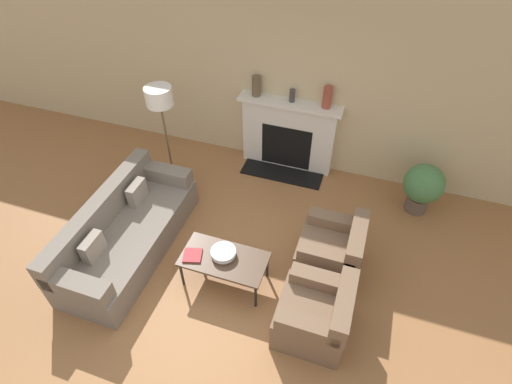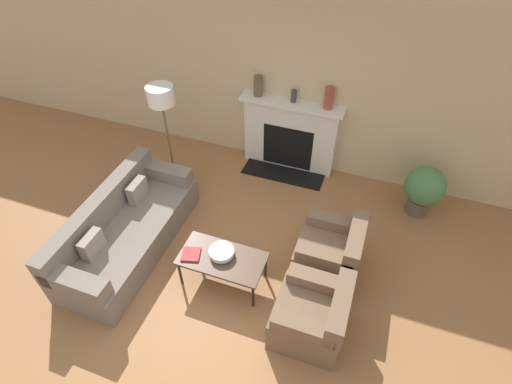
% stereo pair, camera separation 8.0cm
% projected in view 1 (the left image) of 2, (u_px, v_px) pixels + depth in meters
% --- Properties ---
extents(ground_plane, '(18.00, 18.00, 0.00)m').
position_uv_depth(ground_plane, '(215.00, 308.00, 4.66)').
color(ground_plane, '#99663D').
extents(wall_back, '(18.00, 0.06, 2.90)m').
position_uv_depth(wall_back, '(289.00, 78.00, 5.71)').
color(wall_back, '#C6B289').
rests_on(wall_back, ground_plane).
extents(fireplace, '(1.55, 0.59, 1.16)m').
position_uv_depth(fireplace, '(288.00, 136.00, 6.20)').
color(fireplace, silver).
rests_on(fireplace, ground_plane).
extents(couch, '(0.88, 2.17, 0.79)m').
position_uv_depth(couch, '(126.00, 233.00, 5.11)').
color(couch, slate).
rests_on(couch, ground_plane).
extents(armchair_near, '(0.74, 0.75, 0.77)m').
position_uv_depth(armchair_near, '(316.00, 314.00, 4.25)').
color(armchair_near, brown).
rests_on(armchair_near, ground_plane).
extents(armchair_far, '(0.74, 0.75, 0.77)m').
position_uv_depth(armchair_far, '(332.00, 251.00, 4.87)').
color(armchair_far, brown).
rests_on(armchair_far, ground_plane).
extents(coffee_table, '(1.01, 0.52, 0.43)m').
position_uv_depth(coffee_table, '(224.00, 260.00, 4.66)').
color(coffee_table, '#4C3828').
rests_on(coffee_table, ground_plane).
extents(bowl, '(0.30, 0.30, 0.08)m').
position_uv_depth(bowl, '(223.00, 253.00, 4.64)').
color(bowl, silver).
rests_on(bowl, coffee_table).
extents(book, '(0.26, 0.26, 0.02)m').
position_uv_depth(book, '(193.00, 255.00, 4.66)').
color(book, '#9E2D33').
rests_on(book, coffee_table).
extents(floor_lamp, '(0.40, 0.40, 1.59)m').
position_uv_depth(floor_lamp, '(161.00, 109.00, 5.44)').
color(floor_lamp, brown).
rests_on(floor_lamp, ground_plane).
extents(mantel_vase_left, '(0.13, 0.13, 0.30)m').
position_uv_depth(mantel_vase_left, '(256.00, 86.00, 5.82)').
color(mantel_vase_left, brown).
rests_on(mantel_vase_left, fireplace).
extents(mantel_vase_center_left, '(0.08, 0.08, 0.19)m').
position_uv_depth(mantel_vase_center_left, '(292.00, 96.00, 5.73)').
color(mantel_vase_center_left, '#3D383D').
rests_on(mantel_vase_center_left, fireplace).
extents(mantel_vase_center_right, '(0.13, 0.13, 0.32)m').
position_uv_depth(mantel_vase_center_right, '(327.00, 97.00, 5.57)').
color(mantel_vase_center_right, brown).
rests_on(mantel_vase_center_right, fireplace).
extents(potted_plant, '(0.55, 0.55, 0.77)m').
position_uv_depth(potted_plant, '(423.00, 186.00, 5.52)').
color(potted_plant, brown).
rests_on(potted_plant, ground_plane).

